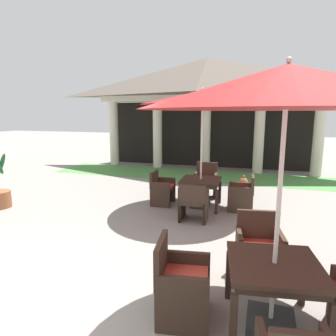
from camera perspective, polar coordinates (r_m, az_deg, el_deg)
The scene contains 14 objects.
ground_plane at distance 3.99m, azimuth -22.36°, elevation -25.28°, with size 60.00×60.00×0.00m, color gray.
background_pavilion at distance 12.23m, azimuth 7.55°, elevation 15.51°, with size 9.48×2.91×4.41m.
lawn_strip at distance 11.13m, azimuth 5.92°, elevation -1.43°, with size 11.28×2.13×0.01m, color #519347.
patio_table_near_foreground at distance 7.30m, azimuth 6.31°, elevation -2.89°, with size 0.99×0.99×0.71m.
patio_umbrella_near_foreground at distance 7.11m, azimuth 6.65°, elevation 13.21°, with size 2.94×2.94×2.87m.
patio_chair_near_foreground_south at distance 6.40m, azimuth 4.96°, elevation -6.58°, with size 0.61×0.58×0.84m.
patio_chair_near_foreground_east at distance 7.28m, azimuth 14.10°, elevation -4.93°, with size 0.61×0.60×0.85m.
patio_chair_near_foreground_north at distance 8.30m, azimuth 7.31°, elevation -2.51°, with size 0.63×0.55×0.94m.
patio_chair_near_foreground_west at distance 7.55m, azimuth -1.23°, elevation -3.98°, with size 0.55×0.65×0.83m.
patio_table_mid_left at distance 3.49m, azimuth 19.75°, elevation -18.22°, with size 1.08×1.08×0.74m.
patio_umbrella_mid_left at distance 3.09m, azimuth 21.94°, elevation 13.97°, with size 2.85×2.85×2.80m.
patio_chair_mid_left_north at distance 4.46m, azimuth 17.10°, elevation -14.64°, with size 0.69×0.62×0.92m.
patio_chair_mid_left_west at distance 3.55m, azimuth 2.44°, elevation -21.15°, with size 0.66×0.70×0.92m.
terracotta_urn at distance 9.39m, azimuth 14.35°, elevation -2.82°, with size 0.28×0.28×0.44m.
Camera 1 is at (2.22, -2.41, 2.28)m, focal length 31.64 mm.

